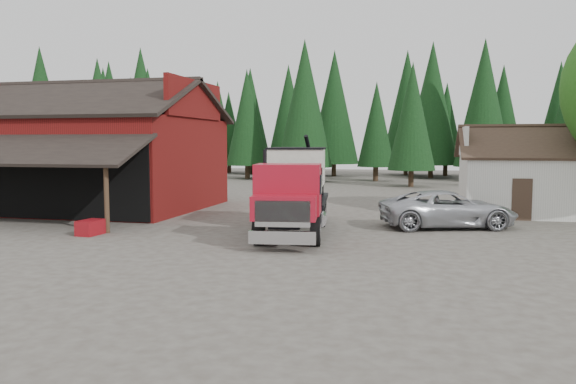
# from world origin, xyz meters

# --- Properties ---
(ground) EXTENTS (120.00, 120.00, 0.00)m
(ground) POSITION_xyz_m (0.00, 0.00, 0.00)
(ground) COLOR #484239
(ground) RESTS_ON ground
(red_barn) EXTENTS (12.80, 13.63, 7.18)m
(red_barn) POSITION_xyz_m (-11.00, 9.90, 2.69)
(red_barn) COLOR maroon
(red_barn) RESTS_ON ground
(farmhouse) EXTENTS (8.60, 6.42, 4.65)m
(farmhouse) POSITION_xyz_m (13.00, 13.00, 1.67)
(farmhouse) COLOR silver
(farmhouse) RESTS_ON ground
(conifer_backdrop) EXTENTS (76.00, 16.00, 16.00)m
(conifer_backdrop) POSITION_xyz_m (0.00, 42.00, 0.00)
(conifer_backdrop) COLOR black
(conifer_backdrop) RESTS_ON ground
(near_pine_a) EXTENTS (4.40, 4.40, 11.40)m
(near_pine_a) POSITION_xyz_m (-22.00, 28.00, 6.39)
(near_pine_a) COLOR #382619
(near_pine_a) RESTS_ON ground
(near_pine_b) EXTENTS (3.96, 3.96, 10.40)m
(near_pine_b) POSITION_xyz_m (6.00, 30.00, 5.89)
(near_pine_b) COLOR #382619
(near_pine_b) RESTS_ON ground
(near_pine_d) EXTENTS (5.28, 5.28, 13.40)m
(near_pine_d) POSITION_xyz_m (-4.00, 34.00, 7.39)
(near_pine_d) COLOR #382619
(near_pine_d) RESTS_ON ground
(feed_truck) EXTENTS (3.53, 9.18, 4.04)m
(feed_truck) POSITION_xyz_m (1.81, 4.03, 1.89)
(feed_truck) COLOR black
(feed_truck) RESTS_ON ground
(silver_car) EXTENTS (6.33, 4.25, 1.61)m
(silver_car) POSITION_xyz_m (8.00, 6.90, 0.81)
(silver_car) COLOR #B8BAC1
(silver_car) RESTS_ON ground
(equip_box) EXTENTS (0.79, 1.15, 0.60)m
(equip_box) POSITION_xyz_m (-6.00, 1.53, 0.30)
(equip_box) COLOR maroon
(equip_box) RESTS_ON ground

